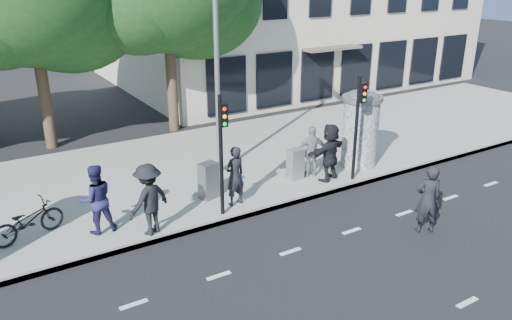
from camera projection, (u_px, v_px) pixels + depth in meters
ground at (326, 280)px, 11.25m from camera, size 120.00×120.00×0.00m
sidewalk at (189, 170)px, 17.20m from camera, size 40.00×8.00×0.15m
curb at (247, 215)px, 14.05m from camera, size 40.00×0.10×0.16m
lane_dash_far at (290, 252)px, 12.36m from camera, size 32.00×0.12×0.01m
ad_column_right at (361, 127)px, 16.98m from camera, size 1.36×1.36×2.65m
traffic_pole_near at (222, 144)px, 13.18m from camera, size 0.22×0.31×3.40m
traffic_pole_far at (358, 118)px, 15.52m from camera, size 0.22×0.31×3.40m
street_lamp at (217, 31)px, 15.21m from camera, size 0.25×0.93×8.00m
ped_b at (235, 176)px, 14.22m from camera, size 0.70×0.50×1.78m
ped_c at (96, 199)px, 12.69m from camera, size 0.91×0.71×1.86m
ped_d at (149, 199)px, 12.62m from camera, size 1.41×1.12×1.90m
ped_e at (312, 151)px, 16.24m from camera, size 1.14×0.88×1.71m
ped_f at (330, 152)px, 15.93m from camera, size 1.85×1.07×1.89m
man_road at (428, 199)px, 13.00m from camera, size 0.82×0.71×1.88m
bicycle at (28, 221)px, 12.53m from camera, size 1.16×1.95×0.97m
cabinet_left at (209, 181)px, 14.76m from camera, size 0.61×0.51×1.11m
cabinet_right at (295, 164)px, 16.13m from camera, size 0.50×0.38×1.02m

